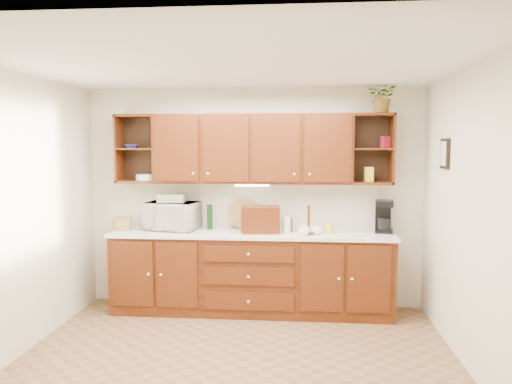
% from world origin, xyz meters
% --- Properties ---
extents(floor, '(4.00, 4.00, 0.00)m').
position_xyz_m(floor, '(0.00, 0.00, 0.00)').
color(floor, brown).
rests_on(floor, ground).
extents(ceiling, '(4.00, 4.00, 0.00)m').
position_xyz_m(ceiling, '(0.00, 0.00, 2.60)').
color(ceiling, white).
rests_on(ceiling, back_wall).
extents(back_wall, '(4.00, 0.00, 4.00)m').
position_xyz_m(back_wall, '(0.00, 1.75, 1.30)').
color(back_wall, beige).
rests_on(back_wall, floor).
extents(left_wall, '(0.00, 3.50, 3.50)m').
position_xyz_m(left_wall, '(-2.00, 0.00, 1.30)').
color(left_wall, beige).
rests_on(left_wall, floor).
extents(right_wall, '(0.00, 3.50, 3.50)m').
position_xyz_m(right_wall, '(2.00, 0.00, 1.30)').
color(right_wall, beige).
rests_on(right_wall, floor).
extents(base_cabinets, '(3.20, 0.60, 0.90)m').
position_xyz_m(base_cabinets, '(0.00, 1.45, 0.45)').
color(base_cabinets, '#341206').
rests_on(base_cabinets, floor).
extents(countertop, '(3.24, 0.64, 0.04)m').
position_xyz_m(countertop, '(0.00, 1.44, 0.92)').
color(countertop, white).
rests_on(countertop, base_cabinets).
extents(upper_cabinets, '(3.20, 0.33, 0.80)m').
position_xyz_m(upper_cabinets, '(0.01, 1.59, 1.89)').
color(upper_cabinets, '#341206').
rests_on(upper_cabinets, back_wall).
extents(undercabinet_light, '(0.40, 0.05, 0.02)m').
position_xyz_m(undercabinet_light, '(0.00, 1.53, 1.47)').
color(undercabinet_light, white).
rests_on(undercabinet_light, upper_cabinets).
extents(framed_picture, '(0.03, 0.24, 0.30)m').
position_xyz_m(framed_picture, '(1.98, 0.90, 1.85)').
color(framed_picture, black).
rests_on(framed_picture, right_wall).
extents(wicker_basket, '(0.29, 0.29, 0.15)m').
position_xyz_m(wicker_basket, '(-1.52, 1.44, 1.01)').
color(wicker_basket, '#9B7140').
rests_on(wicker_basket, countertop).
extents(microwave, '(0.65, 0.50, 0.33)m').
position_xyz_m(microwave, '(-0.94, 1.52, 1.10)').
color(microwave, '#EFE3CE').
rests_on(microwave, countertop).
extents(towel_stack, '(0.32, 0.24, 0.09)m').
position_xyz_m(towel_stack, '(-0.94, 1.52, 1.31)').
color(towel_stack, '#D1C362').
rests_on(towel_stack, microwave).
extents(wine_bottle, '(0.07, 0.07, 0.30)m').
position_xyz_m(wine_bottle, '(-0.51, 1.57, 1.09)').
color(wine_bottle, black).
rests_on(wine_bottle, countertop).
extents(woven_tray, '(0.38, 0.13, 0.37)m').
position_xyz_m(woven_tray, '(-0.11, 1.67, 0.95)').
color(woven_tray, '#9B7140').
rests_on(woven_tray, countertop).
extents(bread_box, '(0.46, 0.32, 0.30)m').
position_xyz_m(bread_box, '(0.10, 1.41, 1.09)').
color(bread_box, '#341206').
rests_on(bread_box, countertop).
extents(mug_tree, '(0.27, 0.28, 0.33)m').
position_xyz_m(mug_tree, '(0.65, 1.36, 0.99)').
color(mug_tree, '#341206').
rests_on(mug_tree, countertop).
extents(canister_red, '(0.14, 0.14, 0.15)m').
position_xyz_m(canister_red, '(0.42, 1.53, 1.02)').
color(canister_red, maroon).
rests_on(canister_red, countertop).
extents(canister_white, '(0.09, 0.09, 0.19)m').
position_xyz_m(canister_white, '(0.41, 1.41, 1.03)').
color(canister_white, white).
rests_on(canister_white, countertop).
extents(canister_yellow, '(0.13, 0.13, 0.10)m').
position_xyz_m(canister_yellow, '(0.88, 1.43, 0.99)').
color(canister_yellow, yellow).
rests_on(canister_yellow, countertop).
extents(coffee_maker, '(0.24, 0.29, 0.37)m').
position_xyz_m(coffee_maker, '(1.52, 1.59, 1.12)').
color(coffee_maker, black).
rests_on(coffee_maker, countertop).
extents(bowl_stack, '(0.23, 0.23, 0.04)m').
position_xyz_m(bowl_stack, '(-1.45, 1.58, 1.92)').
color(bowl_stack, navy).
rests_on(bowl_stack, upper_cabinets).
extents(plate_stack, '(0.25, 0.25, 0.07)m').
position_xyz_m(plate_stack, '(-1.27, 1.56, 1.56)').
color(plate_stack, white).
rests_on(plate_stack, upper_cabinets).
extents(pantry_box_yellow, '(0.10, 0.08, 0.17)m').
position_xyz_m(pantry_box_yellow, '(1.33, 1.56, 1.60)').
color(pantry_box_yellow, yellow).
rests_on(pantry_box_yellow, upper_cabinets).
extents(pantry_box_red, '(0.11, 0.11, 0.13)m').
position_xyz_m(pantry_box_red, '(1.51, 1.57, 1.97)').
color(pantry_box_red, maroon).
rests_on(pantry_box_red, upper_cabinets).
extents(potted_plant, '(0.41, 0.39, 0.36)m').
position_xyz_m(potted_plant, '(1.46, 1.52, 2.47)').
color(potted_plant, '#999999').
rests_on(potted_plant, upper_cabinets).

